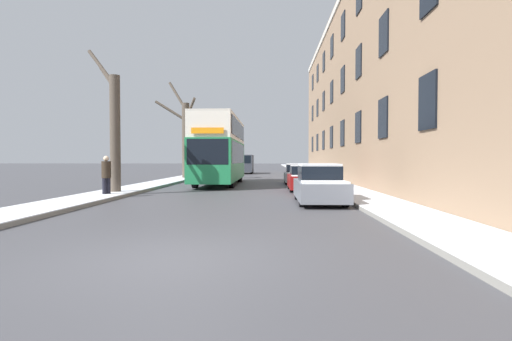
{
  "coord_description": "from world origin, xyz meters",
  "views": [
    {
      "loc": [
        1.78,
        -6.75,
        1.7
      ],
      "look_at": [
        0.97,
        14.68,
        1.1
      ],
      "focal_mm": 28.0,
      "sensor_mm": 36.0,
      "label": 1
    }
  ],
  "objects": [
    {
      "name": "parked_car_0",
      "position": [
        3.66,
        8.85,
        0.7
      ],
      "size": [
        1.77,
        4.32,
        1.53
      ],
      "color": "slate",
      "rests_on": "ground"
    },
    {
      "name": "parked_car_2",
      "position": [
        3.66,
        21.18,
        0.65
      ],
      "size": [
        1.88,
        4.02,
        1.42
      ],
      "color": "#9EA3AD",
      "rests_on": "ground"
    },
    {
      "name": "double_decker_bus",
      "position": [
        -1.66,
        20.08,
        2.52
      ],
      "size": [
        2.55,
        10.83,
        4.46
      ],
      "color": "#1E7A47",
      "rests_on": "ground"
    },
    {
      "name": "ground_plane",
      "position": [
        0.0,
        0.0,
        0.0
      ],
      "size": [
        320.0,
        320.0,
        0.0
      ],
      "primitive_type": "plane",
      "color": "#424247"
    },
    {
      "name": "terrace_facade_right",
      "position": [
        11.34,
        24.25,
        7.03
      ],
      "size": [
        9.1,
        46.53,
        14.05
      ],
      "color": "#8C7056",
      "rests_on": "ground"
    },
    {
      "name": "bare_tree_left_0",
      "position": [
        -5.77,
        12.18,
        3.21
      ],
      "size": [
        1.89,
        1.75,
        7.13
      ],
      "color": "#4C4238",
      "rests_on": "ground"
    },
    {
      "name": "parked_car_1",
      "position": [
        3.66,
        15.01,
        0.65
      ],
      "size": [
        1.86,
        4.1,
        1.38
      ],
      "color": "maroon",
      "rests_on": "ground"
    },
    {
      "name": "sidewalk_left",
      "position": [
        -5.8,
        53.0,
        0.08
      ],
      "size": [
        2.1,
        130.0,
        0.16
      ],
      "color": "gray",
      "rests_on": "ground"
    },
    {
      "name": "sidewalk_right",
      "position": [
        5.8,
        53.0,
        0.08
      ],
      "size": [
        2.1,
        130.0,
        0.16
      ],
      "color": "gray",
      "rests_on": "ground"
    },
    {
      "name": "bare_tree_left_1",
      "position": [
        -5.53,
        26.8,
        3.64
      ],
      "size": [
        3.69,
        1.92,
        8.36
      ],
      "color": "#4C4238",
      "rests_on": "ground"
    },
    {
      "name": "oncoming_van",
      "position": [
        -1.46,
        41.14,
        1.22
      ],
      "size": [
        2.07,
        5.15,
        2.24
      ],
      "color": "#333842",
      "rests_on": "ground"
    },
    {
      "name": "pedestrian_left_sidewalk",
      "position": [
        -5.58,
        10.78,
        1.02
      ],
      "size": [
        0.41,
        0.41,
        1.86
      ],
      "rotation": [
        0.0,
        0.0,
        0.89
      ],
      "color": "black",
      "rests_on": "ground"
    }
  ]
}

